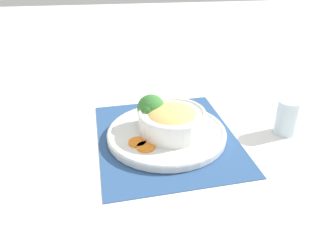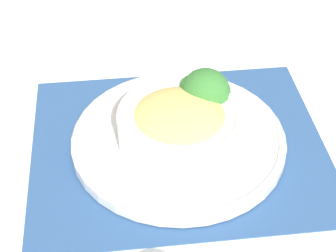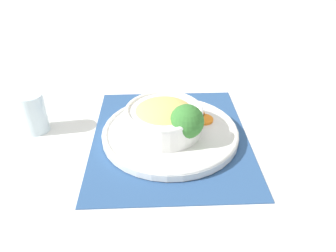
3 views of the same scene
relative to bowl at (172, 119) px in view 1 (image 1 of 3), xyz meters
The scene contains 8 objects.
ground_plane 0.06m from the bowl, 105.28° to the left, with size 4.00×4.00×0.00m, color white.
placemat 0.06m from the bowl, 105.28° to the left, with size 0.47×0.40×0.00m.
plate 0.04m from the bowl, 105.28° to the left, with size 0.32×0.32×0.02m.
bowl is the anchor object (origin of this frame).
broccoli_floret 0.06m from the bowl, 55.10° to the left, with size 0.08×0.08×0.09m.
carrot_slice_near 0.11m from the bowl, 118.07° to the left, with size 0.05×0.05×0.01m.
carrot_slice_middle 0.11m from the bowl, 134.49° to the left, with size 0.05×0.05×0.01m.
water_glass 0.31m from the bowl, 93.66° to the right, with size 0.06×0.06×0.10m.
Camera 1 is at (-0.74, 0.10, 0.47)m, focal length 35.00 mm.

